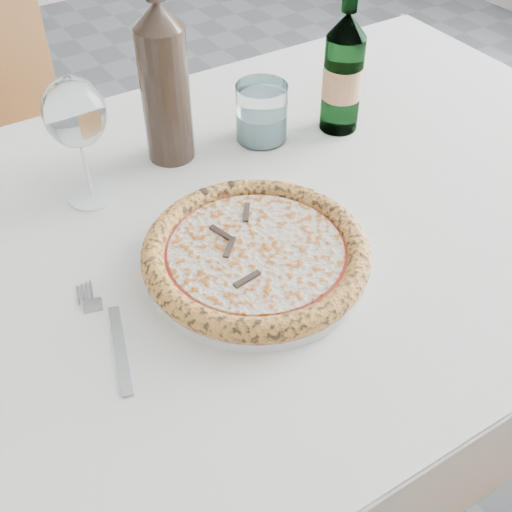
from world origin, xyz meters
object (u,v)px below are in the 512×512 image
object	(u,v)px
pizza	(256,253)
tumbler	(262,116)
dining_table	(221,269)
wine_bottle	(164,82)
wine_glass	(75,115)
beer_bottle	(343,73)
chair_far	(16,134)
plate	(256,262)

from	to	relation	value
pizza	tumbler	world-z (taller)	tumbler
pizza	dining_table	bearing A→B (deg)	89.99
dining_table	pizza	bearing A→B (deg)	-90.01
wine_bottle	dining_table	bearing A→B (deg)	-98.39
pizza	wine_glass	bearing A→B (deg)	115.08
beer_bottle	wine_bottle	size ratio (longest dim) A/B	0.82
dining_table	beer_bottle	bearing A→B (deg)	21.08
pizza	wine_bottle	xyz separation A→B (m)	(0.03, 0.30, 0.11)
wine_glass	wine_bottle	world-z (taller)	wine_bottle
pizza	wine_glass	xyz separation A→B (m)	(-0.13, 0.27, 0.12)
pizza	beer_bottle	world-z (taller)	beer_bottle
chair_far	wine_bottle	size ratio (longest dim) A/B	2.97
wine_bottle	pizza	bearing A→B (deg)	-95.65
plate	wine_bottle	world-z (taller)	wine_bottle
plate	wine_bottle	bearing A→B (deg)	84.35
pizza	beer_bottle	xyz separation A→B (m)	(0.32, 0.22, 0.08)
tumbler	chair_far	bearing A→B (deg)	114.84
beer_bottle	wine_bottle	distance (m)	0.30
beer_bottle	pizza	bearing A→B (deg)	-145.02
tumbler	pizza	bearing A→B (deg)	-124.71
dining_table	pizza	xyz separation A→B (m)	(-0.00, -0.10, 0.11)
tumbler	wine_bottle	xyz separation A→B (m)	(-0.16, 0.04, 0.09)
wine_glass	tumbler	xyz separation A→B (m)	(0.31, -0.00, -0.10)
pizza	tumbler	xyz separation A→B (m)	(0.19, 0.27, 0.02)
chair_far	beer_bottle	bearing A→B (deg)	-57.78
dining_table	beer_bottle	xyz separation A→B (m)	(0.32, 0.12, 0.19)
dining_table	beer_bottle	world-z (taller)	beer_bottle
wine_glass	beer_bottle	size ratio (longest dim) A/B	0.77
pizza	wine_glass	distance (m)	0.32
wine_bottle	chair_far	bearing A→B (deg)	102.87
chair_far	wine_glass	world-z (taller)	wine_glass
pizza	wine_bottle	bearing A→B (deg)	84.35
dining_table	plate	size ratio (longest dim) A/B	5.11
plate	pizza	distance (m)	0.02
plate	tumbler	xyz separation A→B (m)	(0.19, 0.27, 0.03)
wine_glass	tumbler	size ratio (longest dim) A/B	2.02
wine_glass	tumbler	bearing A→B (deg)	-0.30
wine_glass	wine_bottle	bearing A→B (deg)	12.62
pizza	beer_bottle	size ratio (longest dim) A/B	1.19
plate	wine_glass	xyz separation A→B (m)	(-0.13, 0.27, 0.13)
beer_bottle	wine_glass	bearing A→B (deg)	174.03
dining_table	chair_far	bearing A→B (deg)	97.51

